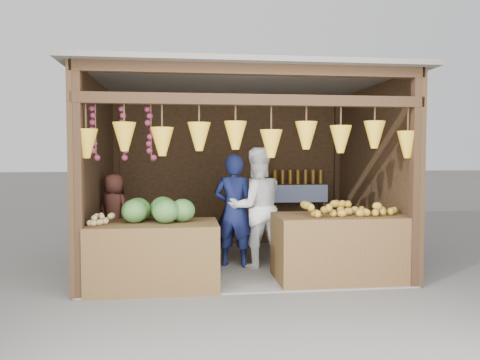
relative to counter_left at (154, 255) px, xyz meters
name	(u,v)px	position (x,y,z in m)	size (l,w,h in m)	color
ground	(239,264)	(1.15, 1.10, -0.39)	(80.00, 80.00, 0.00)	#514F49
stall_structure	(237,149)	(1.11, 1.05, 1.28)	(4.30, 3.30, 2.66)	slate
back_shelf	(290,196)	(2.20, 2.38, 0.48)	(1.25, 0.32, 1.32)	#382314
counter_left	(154,255)	(0.00, 0.00, 0.00)	(1.51, 0.85, 0.78)	#52351B
counter_right	(341,248)	(2.32, 0.05, 0.03)	(1.66, 0.85, 0.83)	#483218
stool	(114,257)	(-0.63, 1.11, -0.25)	(0.29, 0.29, 0.27)	black
man_standing	(234,211)	(1.05, 0.90, 0.41)	(0.58, 0.38, 1.59)	#121944
woman_standing	(256,208)	(1.36, 0.87, 0.46)	(0.82, 0.64, 1.69)	white
vendor_seated	(114,211)	(-0.63, 1.11, 0.41)	(0.52, 0.34, 1.06)	#4E281F
melon_pile	(154,209)	(0.00, 0.07, 0.55)	(1.00, 0.50, 0.32)	#1C4B14
tanfruit_pile	(101,219)	(-0.60, -0.07, 0.45)	(0.34, 0.40, 0.13)	#A7954D
mango_pile	(349,206)	(2.41, 0.03, 0.55)	(1.40, 0.64, 0.22)	orange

